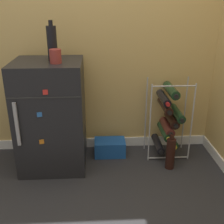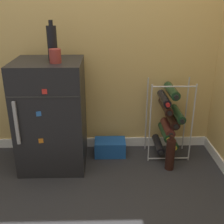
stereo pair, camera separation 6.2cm
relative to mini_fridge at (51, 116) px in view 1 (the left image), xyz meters
The scene contains 8 objects.
ground_plane 0.73m from the mini_fridge, 31.39° to the right, with size 14.00×14.00×0.00m, color #28282B.
wall_back 0.98m from the mini_fridge, 32.97° to the left, with size 6.91×0.07×2.50m.
mini_fridge is the anchor object (origin of this frame).
wine_rack 1.02m from the mini_fridge, ahead, with size 0.38×0.33×0.71m.
soda_box 0.63m from the mini_fridge, 14.35° to the left, with size 0.28×0.18×0.14m.
fridge_top_cup 0.52m from the mini_fridge, 45.20° to the right, with size 0.09×0.09×0.10m.
fridge_top_bottle 0.59m from the mini_fridge, 14.65° to the left, with size 0.08×0.08×0.30m.
loose_bottle_floor 1.05m from the mini_fridge, ahead, with size 0.08×0.08×0.31m.
Camera 1 is at (-0.11, -1.87, 1.36)m, focal length 45.00 mm.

